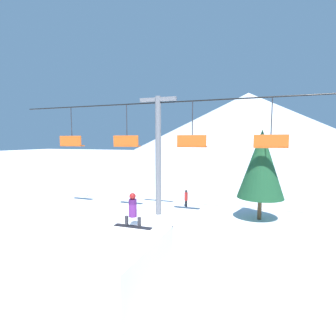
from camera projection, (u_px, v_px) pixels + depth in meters
ground_plane at (136, 285)px, 8.73m from camera, size 220.00×220.00×0.00m
mountain_ridge at (248, 125)px, 74.63m from camera, size 73.46×73.46×18.12m
snow_ramp at (117, 264)px, 8.43m from camera, size 2.53×3.92×1.65m
snowboarder at (133, 211)px, 9.48m from camera, size 1.47×0.29×1.26m
chairlift at (158, 144)px, 16.59m from camera, size 20.89×0.44×7.54m
pine_tree_near at (261, 164)px, 15.62m from camera, size 2.75×2.75×5.45m
distant_skier at (186, 198)px, 18.99m from camera, size 0.24×0.24×1.23m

